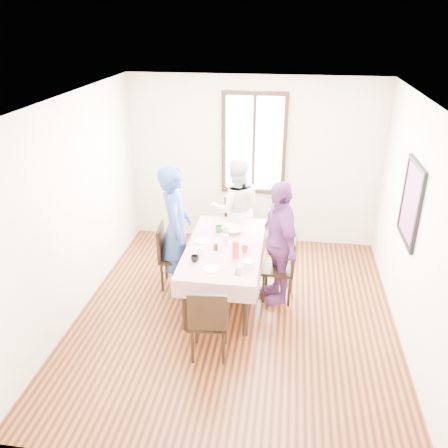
{
  "coord_description": "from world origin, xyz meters",
  "views": [
    {
      "loc": [
        0.57,
        -4.88,
        3.55
      ],
      "look_at": [
        -0.2,
        0.38,
        1.1
      ],
      "focal_mm": 37.14,
      "sensor_mm": 36.0,
      "label": 1
    }
  ],
  "objects_px": {
    "chair_far": "(235,229)",
    "person_left": "(175,229)",
    "person_far": "(236,209)",
    "person_right": "(278,242)",
    "dining_table": "(225,271)",
    "chair_right": "(278,268)",
    "chair_left": "(175,257)",
    "chair_near": "(209,320)"
  },
  "relations": [
    {
      "from": "chair_left",
      "to": "person_left",
      "type": "height_order",
      "value": "person_left"
    },
    {
      "from": "chair_left",
      "to": "chair_near",
      "type": "height_order",
      "value": "same"
    },
    {
      "from": "chair_left",
      "to": "chair_near",
      "type": "relative_size",
      "value": 1.0
    },
    {
      "from": "chair_right",
      "to": "person_left",
      "type": "xyz_separation_m",
      "value": [
        -1.41,
        0.11,
        0.43
      ]
    },
    {
      "from": "chair_left",
      "to": "person_right",
      "type": "height_order",
      "value": "person_right"
    },
    {
      "from": "person_left",
      "to": "person_far",
      "type": "relative_size",
      "value": 1.1
    },
    {
      "from": "dining_table",
      "to": "chair_right",
      "type": "relative_size",
      "value": 1.9
    },
    {
      "from": "chair_left",
      "to": "chair_near",
      "type": "distance_m",
      "value": 1.53
    },
    {
      "from": "person_left",
      "to": "person_right",
      "type": "relative_size",
      "value": 1.06
    },
    {
      "from": "person_far",
      "to": "dining_table",
      "type": "bearing_deg",
      "value": 74.94
    },
    {
      "from": "chair_near",
      "to": "chair_right",
      "type": "bearing_deg",
      "value": 55.22
    },
    {
      "from": "chair_near",
      "to": "person_right",
      "type": "relative_size",
      "value": 0.54
    },
    {
      "from": "dining_table",
      "to": "person_left",
      "type": "relative_size",
      "value": 0.98
    },
    {
      "from": "chair_far",
      "to": "chair_right",
      "type": "bearing_deg",
      "value": 124.01
    },
    {
      "from": "chair_right",
      "to": "person_right",
      "type": "height_order",
      "value": "person_right"
    },
    {
      "from": "chair_far",
      "to": "person_right",
      "type": "height_order",
      "value": "person_right"
    },
    {
      "from": "person_far",
      "to": "person_right",
      "type": "height_order",
      "value": "person_right"
    },
    {
      "from": "person_left",
      "to": "person_right",
      "type": "height_order",
      "value": "person_left"
    },
    {
      "from": "chair_right",
      "to": "person_far",
      "type": "height_order",
      "value": "person_far"
    },
    {
      "from": "chair_far",
      "to": "person_right",
      "type": "distance_m",
      "value": 1.39
    },
    {
      "from": "dining_table",
      "to": "person_far",
      "type": "distance_m",
      "value": 1.24
    },
    {
      "from": "chair_far",
      "to": "chair_near",
      "type": "height_order",
      "value": "same"
    },
    {
      "from": "chair_right",
      "to": "person_far",
      "type": "bearing_deg",
      "value": 36.52
    },
    {
      "from": "chair_left",
      "to": "chair_far",
      "type": "relative_size",
      "value": 1.0
    },
    {
      "from": "person_far",
      "to": "chair_left",
      "type": "bearing_deg",
      "value": 39.61
    },
    {
      "from": "chair_right",
      "to": "chair_near",
      "type": "relative_size",
      "value": 1.0
    },
    {
      "from": "chair_left",
      "to": "chair_near",
      "type": "xyz_separation_m",
      "value": [
        0.71,
        -1.35,
        0.0
      ]
    },
    {
      "from": "dining_table",
      "to": "chair_left",
      "type": "xyz_separation_m",
      "value": [
        -0.71,
        0.16,
        0.08
      ]
    },
    {
      "from": "dining_table",
      "to": "chair_far",
      "type": "relative_size",
      "value": 1.9
    },
    {
      "from": "chair_far",
      "to": "person_left",
      "type": "xyz_separation_m",
      "value": [
        -0.69,
        -1.03,
        0.43
      ]
    },
    {
      "from": "dining_table",
      "to": "chair_left",
      "type": "distance_m",
      "value": 0.74
    },
    {
      "from": "chair_far",
      "to": "dining_table",
      "type": "bearing_deg",
      "value": 91.89
    },
    {
      "from": "chair_right",
      "to": "person_right",
      "type": "distance_m",
      "value": 0.38
    },
    {
      "from": "chair_near",
      "to": "person_left",
      "type": "height_order",
      "value": "person_left"
    },
    {
      "from": "chair_far",
      "to": "chair_near",
      "type": "xyz_separation_m",
      "value": [
        0.0,
        -2.38,
        0.0
      ]
    },
    {
      "from": "dining_table",
      "to": "person_right",
      "type": "xyz_separation_m",
      "value": [
        0.69,
        0.05,
        0.46
      ]
    },
    {
      "from": "person_right",
      "to": "chair_left",
      "type": "bearing_deg",
      "value": -116.49
    },
    {
      "from": "dining_table",
      "to": "chair_near",
      "type": "xyz_separation_m",
      "value": [
        0.0,
        -1.19,
        0.08
      ]
    },
    {
      "from": "chair_right",
      "to": "person_far",
      "type": "xyz_separation_m",
      "value": [
        -0.71,
        1.11,
        0.35
      ]
    },
    {
      "from": "chair_far",
      "to": "person_left",
      "type": "height_order",
      "value": "person_left"
    },
    {
      "from": "chair_right",
      "to": "dining_table",
      "type": "bearing_deg",
      "value": 98.24
    },
    {
      "from": "dining_table",
      "to": "chair_far",
      "type": "height_order",
      "value": "chair_far"
    }
  ]
}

